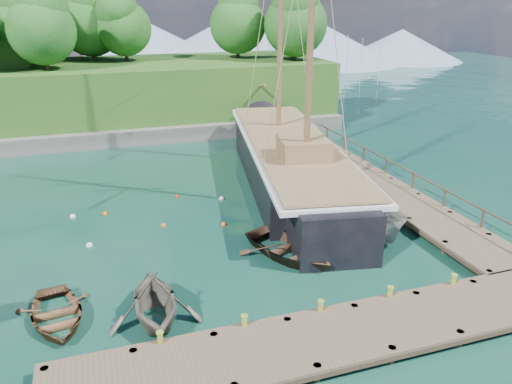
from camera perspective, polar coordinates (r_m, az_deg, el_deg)
ground at (r=23.22m, az=-2.67°, el=-8.69°), size 160.00×160.00×0.00m
dock_near at (r=18.55m, az=9.27°, el=-15.97°), size 20.00×3.20×1.10m
dock_east at (r=33.23m, az=13.30°, el=1.05°), size 3.20×24.00×1.10m
bollard_0 at (r=18.45m, az=-10.72°, el=-18.03°), size 0.26×0.26×0.45m
bollard_1 at (r=18.90m, az=-1.31°, el=-16.51°), size 0.26×0.26×0.45m
bollard_2 at (r=19.80m, az=7.30°, el=-14.71°), size 0.26×0.26×0.45m
bollard_3 at (r=21.09m, az=14.88°, el=-12.84°), size 0.26×0.26×0.45m
bollard_4 at (r=22.71m, az=21.39°, el=-11.03°), size 0.26×0.26×0.45m
rowboat_0 at (r=21.21m, az=-21.77°, el=-13.55°), size 3.40×4.37×0.83m
rowboat_1 at (r=20.14m, az=-11.35°, el=-14.30°), size 3.61×4.16×2.16m
rowboat_2 at (r=24.25m, az=3.85°, el=-7.32°), size 5.32×6.06×1.04m
cabin_boat_white at (r=27.26m, az=13.27°, el=-4.50°), size 1.98×5.02×1.92m
schooner at (r=33.27m, az=3.91°, el=3.08°), size 9.45×29.74×22.35m
mooring_buoy_0 at (r=26.50m, az=-18.49°, el=-5.85°), size 0.34×0.34×0.34m
mooring_buoy_1 at (r=27.70m, az=-10.51°, el=-3.85°), size 0.31×0.31×0.31m
mooring_buoy_2 at (r=27.41m, az=-3.71°, el=-3.79°), size 0.30×0.30×0.30m
mooring_buoy_3 at (r=30.90m, az=-3.95°, el=-0.82°), size 0.34×0.34×0.34m
mooring_buoy_4 at (r=29.99m, az=-16.85°, el=-2.44°), size 0.29×0.29×0.29m
mooring_buoy_5 at (r=31.59m, az=-9.01°, el=-0.54°), size 0.27×0.27×0.27m
mooring_buoy_6 at (r=30.17m, az=-20.20°, el=-2.71°), size 0.34×0.34×0.34m
mooring_buoy_7 at (r=27.53m, az=1.26°, el=-3.63°), size 0.32×0.32×0.32m
distant_ridge at (r=90.23m, az=-12.66°, el=16.12°), size 117.00×40.00×10.00m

